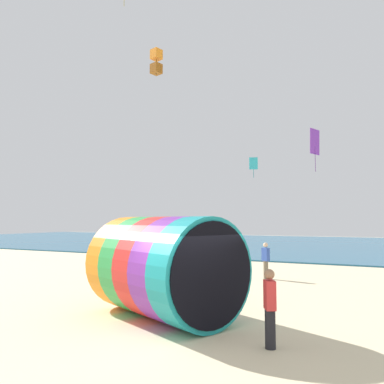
% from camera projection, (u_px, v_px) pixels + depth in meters
% --- Properties ---
extents(ground_plane, '(120.00, 120.00, 0.00)m').
position_uv_depth(ground_plane, '(186.00, 335.00, 9.45)').
color(ground_plane, beige).
extents(sea, '(120.00, 40.00, 0.10)m').
position_uv_depth(sea, '(329.00, 245.00, 42.67)').
color(sea, '#236084').
rests_on(sea, ground).
extents(giant_inflatable_tube, '(5.20, 4.54, 2.99)m').
position_uv_depth(giant_inflatable_tube, '(164.00, 267.00, 11.17)').
color(giant_inflatable_tube, orange).
rests_on(giant_inflatable_tube, ground).
extents(kite_handler, '(0.36, 0.42, 1.77)m').
position_uv_depth(kite_handler, '(270.00, 307.00, 8.48)').
color(kite_handler, black).
rests_on(kite_handler, ground).
extents(kite_purple_diamond, '(0.48, 1.05, 2.71)m').
position_uv_depth(kite_purple_diamond, '(315.00, 142.00, 23.59)').
color(kite_purple_diamond, purple).
extents(kite_orange_box, '(0.49, 0.49, 1.14)m').
position_uv_depth(kite_orange_box, '(156.00, 62.00, 16.20)').
color(kite_orange_box, orange).
extents(kite_cyan_diamond, '(0.52, 0.24, 1.30)m').
position_uv_depth(kite_cyan_diamond, '(253.00, 164.00, 23.61)').
color(kite_cyan_diamond, '#2DB2C6').
extents(bystander_near_water, '(0.42, 0.37, 1.77)m').
position_uv_depth(bystander_near_water, '(266.00, 260.00, 18.42)').
color(bystander_near_water, '#726651').
rests_on(bystander_near_water, ground).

